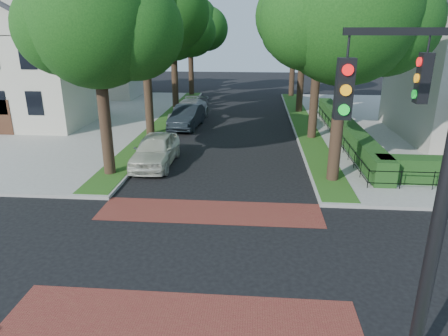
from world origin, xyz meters
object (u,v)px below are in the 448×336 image
at_px(traffic_signal, 432,165).
at_px(parked_car_middle, 187,117).
at_px(parked_car_front, 156,150).
at_px(parked_car_rear, 189,111).

relative_size(traffic_signal, parked_car_middle, 1.58).
distance_m(traffic_signal, parked_car_front, 16.24).
height_order(traffic_signal, parked_car_middle, traffic_signal).
bearing_deg(traffic_signal, parked_car_front, 122.55).
bearing_deg(parked_car_rear, parked_car_front, -84.95).
relative_size(parked_car_front, parked_car_middle, 0.99).
xyz_separation_m(traffic_signal, parked_car_middle, (-8.29, 22.13, -3.87)).
xyz_separation_m(parked_car_middle, parked_car_rear, (-0.20, 2.28, -0.01)).
relative_size(traffic_signal, parked_car_front, 1.59).
bearing_deg(parked_car_middle, traffic_signal, -64.75).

